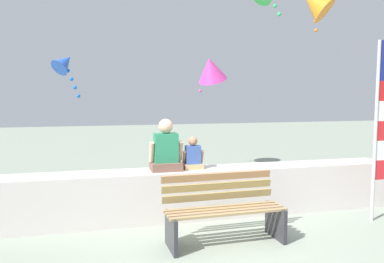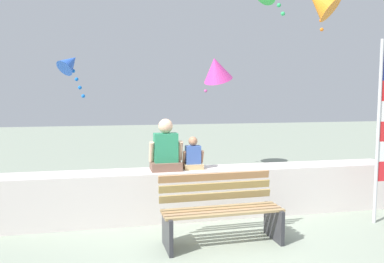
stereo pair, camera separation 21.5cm
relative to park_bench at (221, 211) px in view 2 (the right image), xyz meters
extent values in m
plane|color=gray|center=(0.05, 0.11, -0.41)|extent=(40.00, 40.00, 0.00)
cube|color=beige|center=(0.05, 1.12, -0.03)|extent=(6.51, 0.61, 0.77)
cube|color=#9C8055|center=(0.01, -0.25, 0.04)|extent=(1.58, 0.12, 0.03)
cube|color=#A27E5A|center=(0.00, -0.14, 0.04)|extent=(1.58, 0.12, 0.03)
cube|color=#A47B4F|center=(0.00, -0.03, 0.04)|extent=(1.58, 0.12, 0.03)
cube|color=#9A7C53|center=(0.00, 0.09, 0.04)|extent=(1.58, 0.12, 0.03)
cube|color=#9C8450|center=(-0.01, 0.19, 0.16)|extent=(1.58, 0.10, 0.10)
cube|color=#9D834B|center=(-0.01, 0.22, 0.29)|extent=(1.58, 0.10, 0.10)
cube|color=#A1734B|center=(-0.01, 0.24, 0.42)|extent=(1.58, 0.10, 0.10)
cube|color=#2D2D33|center=(-0.73, -0.11, -0.19)|extent=(0.07, 0.53, 0.45)
cube|color=#2D2D33|center=(0.73, -0.06, -0.19)|extent=(0.07, 0.53, 0.45)
cube|color=brown|center=(-0.56, 1.14, 0.42)|extent=(0.47, 0.39, 0.13)
cube|color=#288158|center=(-0.56, 1.14, 0.71)|extent=(0.37, 0.24, 0.45)
cylinder|color=#D9A98A|center=(-0.79, 1.12, 0.66)|extent=(0.08, 0.18, 0.33)
cylinder|color=#D9A98A|center=(-0.34, 1.12, 0.66)|extent=(0.08, 0.18, 0.33)
sphere|color=#D9A98A|center=(-0.56, 1.14, 1.05)|extent=(0.23, 0.23, 0.23)
cube|color=tan|center=(-0.13, 1.14, 0.40)|extent=(0.30, 0.25, 0.08)
cube|color=#3A59A8|center=(-0.13, 1.14, 0.58)|extent=(0.23, 0.15, 0.29)
cylinder|color=#A16F52|center=(-0.27, 1.13, 0.55)|extent=(0.05, 0.12, 0.21)
cylinder|color=#A16F52|center=(0.02, 1.13, 0.55)|extent=(0.05, 0.12, 0.21)
sphere|color=#A16F52|center=(-0.13, 1.14, 0.80)|extent=(0.14, 0.14, 0.14)
cylinder|color=#B7B7BC|center=(2.51, 0.25, 0.96)|extent=(0.05, 0.05, 2.76)
cone|color=orange|center=(2.99, 2.83, 3.50)|extent=(1.04, 1.01, 0.85)
sphere|color=orange|center=(3.05, 2.91, 3.32)|extent=(0.08, 0.08, 0.08)
sphere|color=orange|center=(3.12, 2.99, 3.14)|extent=(0.08, 0.08, 0.08)
sphere|color=orange|center=(3.18, 3.06, 2.96)|extent=(0.08, 0.08, 0.08)
cone|color=blue|center=(-2.23, 4.06, 2.22)|extent=(0.69, 0.69, 0.57)
sphere|color=blue|center=(-2.16, 3.98, 2.04)|extent=(0.08, 0.08, 0.08)
sphere|color=blue|center=(-2.09, 3.91, 1.86)|extent=(0.08, 0.08, 0.08)
sphere|color=blue|center=(-2.02, 3.84, 1.68)|extent=(0.08, 0.08, 0.08)
sphere|color=blue|center=(-1.95, 3.77, 1.50)|extent=(0.08, 0.08, 0.08)
sphere|color=#2FB764|center=(1.88, 2.44, 3.28)|extent=(0.08, 0.08, 0.08)
sphere|color=#2FB764|center=(1.92, 2.35, 3.10)|extent=(0.08, 0.08, 0.08)
cone|color=#DB3D9E|center=(1.21, 4.59, 2.17)|extent=(1.15, 1.16, 0.82)
sphere|color=#CD4CA2|center=(1.14, 4.66, 1.99)|extent=(0.08, 0.08, 0.08)
sphere|color=#CD4CA2|center=(1.07, 4.73, 1.81)|extent=(0.08, 0.08, 0.08)
sphere|color=#CD4CA2|center=(1.00, 4.79, 1.63)|extent=(0.08, 0.08, 0.08)
camera|label=1|loc=(-1.61, -4.69, 1.53)|focal=35.86mm
camera|label=2|loc=(-1.40, -4.74, 1.53)|focal=35.86mm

